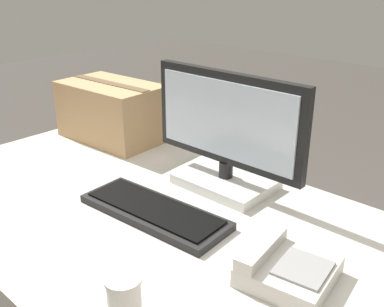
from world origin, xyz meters
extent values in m
cube|color=white|center=(-0.03, 0.27, 0.74)|extent=(0.29, 0.21, 0.03)
cylinder|color=black|center=(-0.03, 0.27, 0.78)|extent=(0.04, 0.04, 0.05)
cube|color=black|center=(-0.03, 0.27, 0.95)|extent=(0.54, 0.03, 0.28)
cube|color=silver|center=(-0.03, 0.25, 0.95)|extent=(0.49, 0.01, 0.23)
cube|color=black|center=(-0.06, -0.01, 0.74)|extent=(0.45, 0.19, 0.02)
cube|color=black|center=(-0.06, -0.01, 0.75)|extent=(0.42, 0.15, 0.01)
cube|color=beige|center=(0.36, 0.00, 0.75)|extent=(0.21, 0.21, 0.04)
cube|color=beige|center=(0.30, -0.01, 0.79)|extent=(0.07, 0.19, 0.03)
cube|color=gray|center=(0.40, 0.00, 0.77)|extent=(0.12, 0.13, 0.01)
cylinder|color=white|center=(0.19, -0.32, 0.77)|extent=(0.07, 0.07, 0.09)
cylinder|color=white|center=(0.19, -0.32, 0.82)|extent=(0.07, 0.07, 0.01)
cube|color=tan|center=(-0.63, 0.31, 0.84)|extent=(0.42, 0.27, 0.23)
cube|color=brown|center=(-0.63, 0.31, 0.95)|extent=(0.40, 0.06, 0.00)
camera|label=1|loc=(0.76, -0.75, 1.37)|focal=42.00mm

